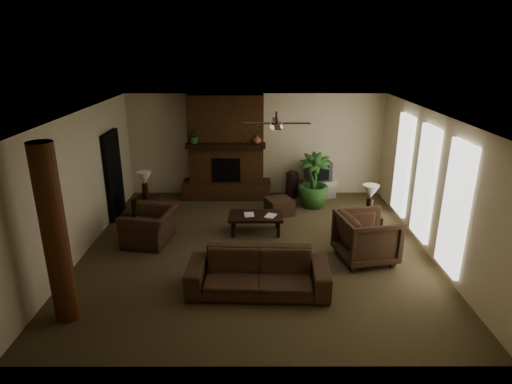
{
  "coord_description": "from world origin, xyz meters",
  "views": [
    {
      "loc": [
        -0.01,
        -8.12,
        4.07
      ],
      "look_at": [
        0.0,
        0.4,
        1.1
      ],
      "focal_mm": 30.11,
      "sensor_mm": 36.0,
      "label": 1
    }
  ],
  "objects_px": {
    "side_table_right": "(367,226)",
    "armchair_right": "(367,235)",
    "armchair_left": "(150,220)",
    "lamp_right": "(371,194)",
    "floor_vase": "(292,182)",
    "sofa": "(258,266)",
    "coffee_table": "(256,217)",
    "tv_stand": "(318,188)",
    "floor_plant": "(313,192)",
    "lamp_left": "(144,180)",
    "log_column": "(55,236)",
    "ottoman": "(279,206)",
    "side_table_left": "(147,208)"
  },
  "relations": [
    {
      "from": "floor_vase",
      "to": "side_table_left",
      "type": "relative_size",
      "value": 1.4
    },
    {
      "from": "lamp_right",
      "to": "sofa",
      "type": "bearing_deg",
      "value": -137.96
    },
    {
      "from": "armchair_left",
      "to": "tv_stand",
      "type": "height_order",
      "value": "armchair_left"
    },
    {
      "from": "side_table_left",
      "to": "sofa",
      "type": "bearing_deg",
      "value": -50.19
    },
    {
      "from": "armchair_right",
      "to": "lamp_left",
      "type": "relative_size",
      "value": 1.63
    },
    {
      "from": "armchair_left",
      "to": "tv_stand",
      "type": "xyz_separation_m",
      "value": [
        4.0,
        2.84,
        -0.24
      ]
    },
    {
      "from": "sofa",
      "to": "lamp_right",
      "type": "bearing_deg",
      "value": 44.54
    },
    {
      "from": "armchair_left",
      "to": "armchair_right",
      "type": "relative_size",
      "value": 1.06
    },
    {
      "from": "armchair_left",
      "to": "lamp_right",
      "type": "relative_size",
      "value": 1.73
    },
    {
      "from": "floor_plant",
      "to": "lamp_right",
      "type": "distance_m",
      "value": 2.18
    },
    {
      "from": "armchair_right",
      "to": "coffee_table",
      "type": "bearing_deg",
      "value": 47.21
    },
    {
      "from": "sofa",
      "to": "lamp_right",
      "type": "xyz_separation_m",
      "value": [
        2.43,
        2.19,
        0.53
      ]
    },
    {
      "from": "armchair_left",
      "to": "side_table_left",
      "type": "distance_m",
      "value": 1.37
    },
    {
      "from": "sofa",
      "to": "side_table_right",
      "type": "relative_size",
      "value": 4.39
    },
    {
      "from": "sofa",
      "to": "lamp_left",
      "type": "distance_m",
      "value": 4.21
    },
    {
      "from": "floor_vase",
      "to": "side_table_right",
      "type": "height_order",
      "value": "floor_vase"
    },
    {
      "from": "armchair_left",
      "to": "ottoman",
      "type": "distance_m",
      "value": 3.27
    },
    {
      "from": "floor_vase",
      "to": "lamp_left",
      "type": "height_order",
      "value": "lamp_left"
    },
    {
      "from": "log_column",
      "to": "lamp_right",
      "type": "xyz_separation_m",
      "value": [
        5.41,
        2.96,
        -0.4
      ]
    },
    {
      "from": "lamp_left",
      "to": "log_column",
      "type": "bearing_deg",
      "value": -94.41
    },
    {
      "from": "armchair_right",
      "to": "lamp_right",
      "type": "distance_m",
      "value": 1.22
    },
    {
      "from": "sofa",
      "to": "floor_vase",
      "type": "bearing_deg",
      "value": 81.13
    },
    {
      "from": "floor_plant",
      "to": "lamp_left",
      "type": "distance_m",
      "value": 4.26
    },
    {
      "from": "side_table_right",
      "to": "armchair_left",
      "type": "bearing_deg",
      "value": -177.63
    },
    {
      "from": "ottoman",
      "to": "side_table_right",
      "type": "bearing_deg",
      "value": -36.88
    },
    {
      "from": "lamp_left",
      "to": "lamp_right",
      "type": "distance_m",
      "value": 5.2
    },
    {
      "from": "tv_stand",
      "to": "floor_vase",
      "type": "bearing_deg",
      "value": 163.18
    },
    {
      "from": "lamp_right",
      "to": "tv_stand",
      "type": "bearing_deg",
      "value": 105.65
    },
    {
      "from": "sofa",
      "to": "log_column",
      "type": "bearing_deg",
      "value": -163.08
    },
    {
      "from": "log_column",
      "to": "armchair_left",
      "type": "bearing_deg",
      "value": 75.7
    },
    {
      "from": "log_column",
      "to": "tv_stand",
      "type": "distance_m",
      "value": 7.35
    },
    {
      "from": "sofa",
      "to": "floor_plant",
      "type": "xyz_separation_m",
      "value": [
        1.45,
        4.05,
        -0.08
      ]
    },
    {
      "from": "floor_vase",
      "to": "side_table_right",
      "type": "relative_size",
      "value": 1.4
    },
    {
      "from": "side_table_right",
      "to": "coffee_table",
      "type": "bearing_deg",
      "value": 173.63
    },
    {
      "from": "armchair_right",
      "to": "ottoman",
      "type": "relative_size",
      "value": 1.76
    },
    {
      "from": "ottoman",
      "to": "tv_stand",
      "type": "height_order",
      "value": "tv_stand"
    },
    {
      "from": "floor_plant",
      "to": "log_column",
      "type": "bearing_deg",
      "value": -132.68
    },
    {
      "from": "side_table_right",
      "to": "armchair_right",
      "type": "bearing_deg",
      "value": -105.55
    },
    {
      "from": "armchair_right",
      "to": "side_table_left",
      "type": "xyz_separation_m",
      "value": [
        -4.81,
        2.12,
        -0.25
      ]
    },
    {
      "from": "armchair_right",
      "to": "side_table_right",
      "type": "xyz_separation_m",
      "value": [
        0.28,
        1.02,
        -0.25
      ]
    },
    {
      "from": "lamp_left",
      "to": "armchair_left",
      "type": "bearing_deg",
      "value": -73.1
    },
    {
      "from": "armchair_left",
      "to": "lamp_right",
      "type": "xyz_separation_m",
      "value": [
        4.72,
        0.25,
        0.51
      ]
    },
    {
      "from": "coffee_table",
      "to": "floor_plant",
      "type": "xyz_separation_m",
      "value": [
        1.5,
        1.64,
        0.02
      ]
    },
    {
      "from": "armchair_left",
      "to": "ottoman",
      "type": "xyz_separation_m",
      "value": [
        2.84,
        1.59,
        -0.29
      ]
    },
    {
      "from": "lamp_right",
      "to": "armchair_right",
      "type": "bearing_deg",
      "value": -105.88
    },
    {
      "from": "floor_plant",
      "to": "side_table_left",
      "type": "bearing_deg",
      "value": -168.88
    },
    {
      "from": "coffee_table",
      "to": "floor_plant",
      "type": "relative_size",
      "value": 0.85
    },
    {
      "from": "armchair_left",
      "to": "coffee_table",
      "type": "bearing_deg",
      "value": 111.03
    },
    {
      "from": "coffee_table",
      "to": "lamp_left",
      "type": "bearing_deg",
      "value": 163.23
    },
    {
      "from": "armchair_left",
      "to": "ottoman",
      "type": "height_order",
      "value": "armchair_left"
    }
  ]
}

